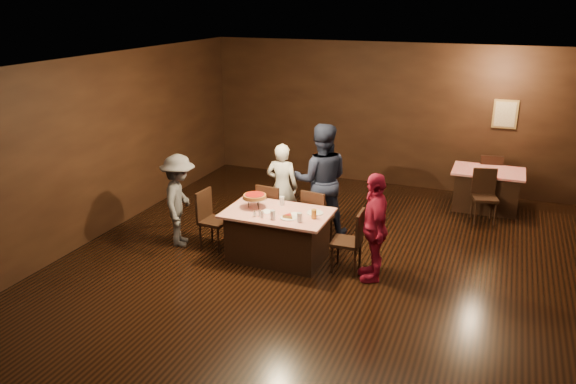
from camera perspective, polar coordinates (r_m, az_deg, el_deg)
The scene contains 23 objects.
room at distance 7.20m, azimuth 2.93°, elevation 5.34°, with size 10.00×10.04×3.02m.
main_table at distance 8.68m, azimuth -1.05°, elevation -4.40°, with size 1.60×1.00×0.77m, color #B21C0B.
back_table at distance 11.33m, azimuth 19.51°, elevation 0.23°, with size 1.30×0.90×0.77m, color red.
chair_far_left at distance 9.42m, azimuth -1.56°, elevation -1.84°, with size 0.42×0.42×0.95m, color black.
chair_far_right at distance 9.16m, azimuth 3.06°, elevation -2.50°, with size 0.42×0.42×0.95m, color black.
chair_end_left at distance 9.09m, azimuth -7.49°, elevation -2.83°, with size 0.42×0.42×0.95m, color black.
chair_end_right at distance 8.31m, azimuth 5.99°, elevation -4.93°, with size 0.42×0.42×0.95m, color black.
chair_back_near at distance 10.64m, azimuth 19.37°, elevation -0.46°, with size 0.42×0.42×0.95m, color black.
chair_back_far at distance 11.88m, azimuth 19.71°, elevation 1.52°, with size 0.42×0.42×0.95m, color black.
diner_white_jacket at distance 9.67m, azimuth -0.61°, elevation 0.54°, with size 0.56×0.37×1.53m, color silver.
diner_navy_hoodie at distance 9.37m, azimuth 3.39°, elevation 1.19°, with size 0.94×0.73×1.93m, color #171C30.
diner_grey_knit at distance 9.20m, azimuth -10.98°, elevation -0.84°, with size 0.98×0.56×1.52m, color #4F4E53.
diner_red_shirt at distance 8.01m, azimuth 8.76°, elevation -3.52°, with size 0.93×0.39×1.59m, color maroon.
pizza_stand at distance 8.66m, azimuth -3.40°, elevation -0.45°, with size 0.38×0.38×0.22m.
plate_with_slice at distance 8.28m, azimuth 0.05°, elevation -2.53°, with size 0.25×0.25×0.06m.
plate_empty at distance 8.48m, azimuth 2.76°, elevation -2.14°, with size 0.25×0.25×0.01m, color white.
glass_front_left at distance 8.23m, azimuth -1.55°, elevation -2.33°, with size 0.08×0.08×0.14m, color silver.
glass_front_right at distance 8.13m, azimuth 1.18°, elevation -2.59°, with size 0.08×0.08×0.14m, color silver.
glass_amber at distance 8.26m, azimuth 2.64°, elevation -2.25°, with size 0.08×0.08×0.14m, color #BF7F26.
glass_back at distance 8.78m, azimuth -0.62°, elevation -0.90°, with size 0.08×0.08×0.14m, color silver.
condiments at distance 8.34m, azimuth -2.96°, elevation -2.21°, with size 0.17×0.10×0.09m.
napkin_center at distance 8.42m, azimuth 0.82°, elevation -2.29°, with size 0.16×0.16×0.01m, color white.
napkin_left at distance 8.54m, azimuth -2.13°, elevation -1.99°, with size 0.16×0.16×0.01m, color white.
Camera 1 is at (2.22, -6.63, 3.87)m, focal length 35.00 mm.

